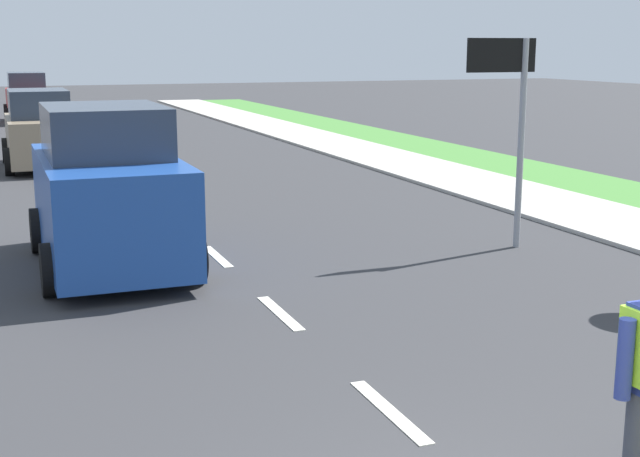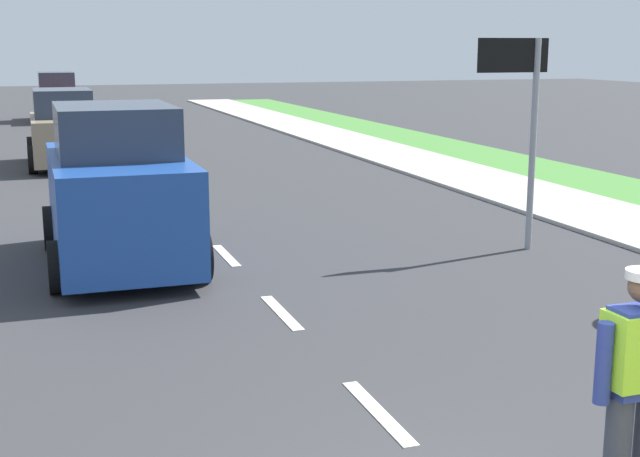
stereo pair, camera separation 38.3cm
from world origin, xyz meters
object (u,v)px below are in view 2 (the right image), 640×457
Objects in this scene: lane_direction_sign at (521,92)px; car_oncoming_lead at (118,191)px; road_worker at (640,377)px; car_oncoming_second at (64,131)px; car_oncoming_third at (57,98)px.

lane_direction_sign is 6.09m from car_oncoming_lead.
car_oncoming_lead reaches higher than road_worker.
car_oncoming_second is (-0.27, 11.14, -0.14)m from car_oncoming_lead.
road_worker is 33.92m from car_oncoming_third.
road_worker is 0.42× the size of car_oncoming_third.
car_oncoming_lead is at bearing -88.60° from car_oncoming_second.
road_worker is 7.82m from lane_direction_sign.
road_worker is 0.52× the size of lane_direction_sign.
car_oncoming_third reaches higher than car_oncoming_second.
car_oncoming_third is at bearing 94.24° from road_worker.
car_oncoming_third is at bearing 102.11° from lane_direction_sign.
car_oncoming_lead is 25.83m from car_oncoming_third.
car_oncoming_lead is at bearing -90.18° from car_oncoming_third.
road_worker is 19.35m from car_oncoming_second.
car_oncoming_lead is at bearing 169.98° from lane_direction_sign.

